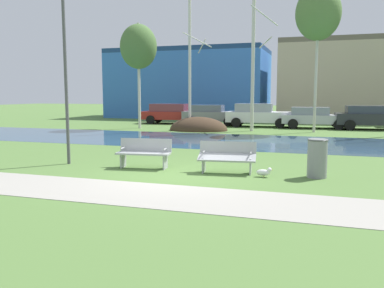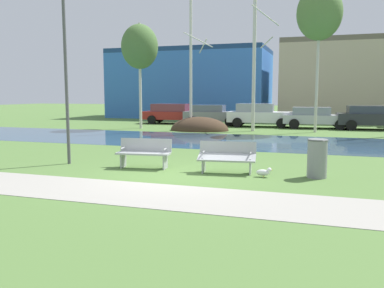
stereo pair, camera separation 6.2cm
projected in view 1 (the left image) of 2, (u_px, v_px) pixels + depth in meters
name	position (u px, v px, depth m)	size (l,w,h in m)	color
ground_plane	(243.00, 138.00, 20.36)	(120.00, 120.00, 0.00)	#517538
paved_path_strip	(142.00, 194.00, 8.95)	(60.00, 2.07, 0.01)	#9E998E
river_band	(237.00, 141.00, 18.97)	(80.00, 6.45, 0.01)	#33516B
soil_mound	(198.00, 130.00, 24.66)	(3.60, 2.63, 1.65)	#423021
bench_left	(144.00, 152.00, 12.06)	(1.65, 0.75, 0.87)	#9EA0A3
bench_right	(227.00, 156.00, 11.29)	(1.65, 0.74, 0.87)	#9EA0A3
trash_bin	(317.00, 158.00, 10.67)	(0.54, 0.54, 1.03)	gray
seagull	(264.00, 172.00, 10.77)	(0.45, 0.17, 0.26)	white
streetlamp	(64.00, 37.00, 12.35)	(0.32, 0.32, 5.99)	#4C4C51
birch_far_left	(138.00, 47.00, 25.50)	(2.33, 2.33, 6.64)	beige
birch_left	(190.00, 55.00, 24.16)	(1.47, 2.41, 8.92)	beige
birch_center_left	(254.00, 52.00, 23.63)	(1.52, 2.53, 9.16)	beige
birch_center	(318.00, 14.00, 22.64)	(2.51, 2.51, 8.59)	beige
parked_van_nearest_red	(173.00, 113.00, 30.31)	(4.83, 2.24, 1.47)	maroon
parked_sedan_second_grey	(211.00, 114.00, 28.96)	(4.13, 2.15, 1.43)	slate
parked_hatch_third_white	(258.00, 115.00, 27.42)	(4.44, 2.31, 1.56)	silver
parked_wagon_fourth_silver	(314.00, 117.00, 26.14)	(4.28, 2.27, 1.36)	#B2B5BC
parked_suv_fifth_dark	(372.00, 117.00, 25.13)	(4.65, 2.33, 1.48)	#282B30
building_blue_store	(190.00, 84.00, 38.47)	(14.44, 7.42, 6.32)	#3870C6
building_beige_block	(342.00, 80.00, 33.81)	(10.12, 6.00, 6.66)	#BCAD8E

